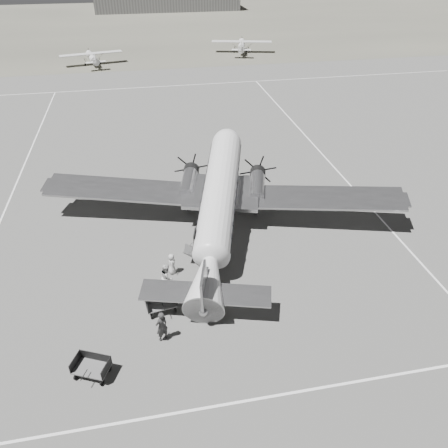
# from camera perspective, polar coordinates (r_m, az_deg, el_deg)

# --- Properties ---
(ground) EXTENTS (260.00, 260.00, 0.00)m
(ground) POSITION_cam_1_polar(r_m,az_deg,el_deg) (33.25, 1.44, -1.40)
(ground) COLOR slate
(ground) RESTS_ON ground
(taxi_line_near) EXTENTS (60.00, 0.15, 0.01)m
(taxi_line_near) POSITION_cam_1_polar(r_m,az_deg,el_deg) (23.63, 9.13, -20.91)
(taxi_line_near) COLOR white
(taxi_line_near) RESTS_ON ground
(taxi_line_right) EXTENTS (0.15, 80.00, 0.01)m
(taxi_line_right) POSITION_cam_1_polar(r_m,az_deg,el_deg) (37.33, 19.76, 0.70)
(taxi_line_right) COLOR white
(taxi_line_right) RESTS_ON ground
(taxi_line_left) EXTENTS (0.15, 60.00, 0.01)m
(taxi_line_left) POSITION_cam_1_polar(r_m,az_deg,el_deg) (42.95, -25.93, 3.65)
(taxi_line_left) COLOR white
(taxi_line_left) RESTS_ON ground
(taxi_line_horizon) EXTENTS (90.00, 0.15, 0.01)m
(taxi_line_horizon) POSITION_cam_1_polar(r_m,az_deg,el_deg) (69.49, -5.87, 17.56)
(taxi_line_horizon) COLOR white
(taxi_line_horizon) RESTS_ON ground
(grass_infield) EXTENTS (260.00, 90.00, 0.01)m
(grass_infield) POSITION_cam_1_polar(r_m,az_deg,el_deg) (123.18, -8.85, 24.41)
(grass_infield) COLOR #696758
(grass_infield) RESTS_ON ground
(dc3_airliner) EXTENTS (32.53, 26.56, 5.38)m
(dc3_airliner) POSITION_cam_1_polar(r_m,az_deg,el_deg) (31.88, -0.68, 2.69)
(dc3_airliner) COLOR #B1B1B4
(dc3_airliner) RESTS_ON ground
(light_plane_left) EXTENTS (12.26, 10.72, 2.21)m
(light_plane_left) POSITION_cam_1_polar(r_m,az_deg,el_deg) (83.90, -16.83, 19.98)
(light_plane_left) COLOR silver
(light_plane_left) RESTS_ON ground
(light_plane_right) EXTENTS (13.42, 11.82, 2.39)m
(light_plane_right) POSITION_cam_1_polar(r_m,az_deg,el_deg) (89.89, 2.30, 22.16)
(light_plane_right) COLOR silver
(light_plane_right) RESTS_ON ground
(baggage_cart_near) EXTENTS (2.12, 1.64, 1.09)m
(baggage_cart_near) POSITION_cam_1_polar(r_m,az_deg,el_deg) (26.97, -8.18, -10.24)
(baggage_cart_near) COLOR #585858
(baggage_cart_near) RESTS_ON ground
(baggage_cart_far) EXTENTS (2.29, 2.01, 1.08)m
(baggage_cart_far) POSITION_cam_1_polar(r_m,az_deg,el_deg) (24.54, -16.92, -17.54)
(baggage_cart_far) COLOR #585858
(baggage_cart_far) RESTS_ON ground
(ground_crew) EXTENTS (0.88, 0.79, 2.02)m
(ground_crew) POSITION_cam_1_polar(r_m,az_deg,el_deg) (25.03, -8.15, -13.08)
(ground_crew) COLOR #2A2A2A
(ground_crew) RESTS_ON ground
(ramp_agent) EXTENTS (0.88, 1.06, 1.97)m
(ramp_agent) POSITION_cam_1_polar(r_m,az_deg,el_deg) (28.07, -7.45, -6.87)
(ramp_agent) COLOR silver
(ramp_agent) RESTS_ON ground
(passenger) EXTENTS (0.54, 0.78, 1.53)m
(passenger) POSITION_cam_1_polar(r_m,az_deg,el_deg) (29.42, -6.82, -5.18)
(passenger) COLOR #B9B9B6
(passenger) RESTS_ON ground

